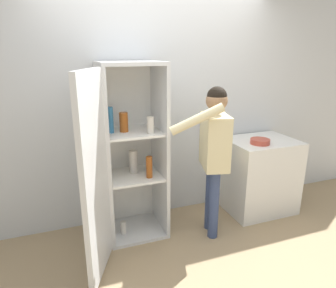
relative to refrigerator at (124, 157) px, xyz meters
The scene contains 6 objects.
ground_plane 1.17m from the refrigerator, 49.18° to the right, with size 12.00×12.00×0.00m, color tan.
wall_back 0.74m from the refrigerator, 39.97° to the left, with size 7.00×0.06×2.55m.
refrigerator is the anchor object (origin of this frame).
person 0.89m from the refrigerator, 14.83° to the right, with size 0.69×0.53×1.57m.
counter 1.71m from the refrigerator, ahead, with size 0.79×0.64×0.89m.
bowl 1.53m from the refrigerator, ahead, with size 0.22×0.22×0.06m.
Camera 1 is at (-1.04, -2.17, 1.88)m, focal length 32.00 mm.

